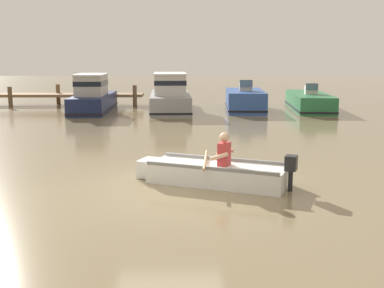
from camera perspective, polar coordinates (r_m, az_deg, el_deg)
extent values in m
plane|color=#7A6B4C|center=(10.36, -2.87, -5.62)|extent=(120.00, 120.00, 0.00)
cube|color=brown|center=(29.27, -16.01, 5.63)|extent=(10.30, 1.50, 0.16)
cylinder|color=brown|center=(29.32, -20.86, 5.30)|extent=(0.24, 0.24, 1.13)
cylinder|color=brown|center=(29.95, -15.67, 5.74)|extent=(0.24, 0.24, 1.18)
cylinder|color=brown|center=(28.06, -11.67, 5.55)|extent=(0.24, 0.24, 1.12)
cylinder|color=brown|center=(27.71, -6.83, 5.73)|extent=(0.24, 0.24, 1.21)
cube|color=white|center=(10.89, 3.07, -3.62)|extent=(3.29, 2.20, 0.44)
cube|color=white|center=(11.54, -5.11, -2.84)|extent=(0.60, 0.71, 0.42)
cube|color=gray|center=(10.37, 2.18, -2.92)|extent=(2.84, 1.23, 0.08)
cube|color=gray|center=(11.31, 3.91, -1.80)|extent=(2.84, 1.23, 0.08)
cube|color=white|center=(10.82, 3.58, -2.74)|extent=(0.65, 1.04, 0.06)
cylinder|color=black|center=(10.49, 11.66, -4.09)|extent=(0.13, 0.13, 0.54)
cube|color=black|center=(10.41, 11.73, -2.23)|extent=(0.33, 0.35, 0.32)
cube|color=#B23333|center=(10.74, 3.85, -1.20)|extent=(0.33, 0.40, 0.52)
sphere|color=tan|center=(10.67, 3.88, 0.80)|extent=(0.22, 0.22, 0.22)
cylinder|color=tan|center=(10.56, 3.23, -1.51)|extent=(0.43, 0.25, 0.23)
cylinder|color=tan|center=(10.97, 3.95, -1.07)|extent=(0.43, 0.25, 0.23)
cylinder|color=tan|center=(11.08, 1.61, -1.88)|extent=(0.21, 2.00, 0.06)
cube|color=#19234C|center=(25.63, -11.64, 4.83)|extent=(1.78, 5.61, 0.88)
cube|color=black|center=(25.66, -11.62, 4.20)|extent=(1.82, 5.65, 0.10)
cube|color=#B2ADA3|center=(25.06, -11.92, 6.85)|extent=(1.37, 2.36, 1.01)
cube|color=black|center=(25.06, -11.93, 7.14)|extent=(1.40, 2.39, 0.24)
cube|color=white|center=(25.04, -11.97, 8.10)|extent=(1.44, 2.48, 0.08)
cube|color=gray|center=(25.79, -2.63, 5.08)|extent=(2.29, 6.52, 0.89)
cube|color=black|center=(25.82, -2.63, 4.44)|extent=(2.33, 6.56, 0.10)
cube|color=beige|center=(25.14, -2.64, 7.13)|extent=(1.69, 2.77, 1.02)
cube|color=black|center=(25.14, -2.64, 7.42)|extent=(1.72, 2.80, 0.24)
cube|color=white|center=(25.12, -2.65, 8.39)|extent=(1.77, 2.91, 0.08)
cube|color=#2D519E|center=(25.64, 6.33, 5.19)|extent=(2.13, 4.61, 1.06)
cube|color=black|center=(25.68, 6.31, 4.42)|extent=(2.17, 4.65, 0.10)
cube|color=#B2ADA3|center=(25.25, 6.42, 6.82)|extent=(0.69, 0.53, 0.44)
cube|color=slate|center=(24.98, 6.47, 7.19)|extent=(0.67, 0.07, 0.36)
cube|color=#287042|center=(26.71, 13.78, 4.96)|extent=(2.32, 6.08, 0.87)
cube|color=black|center=(26.74, 13.75, 4.35)|extent=(2.36, 6.13, 0.10)
cube|color=beige|center=(26.22, 14.00, 6.28)|extent=(0.68, 0.55, 0.44)
cube|color=slate|center=(25.95, 14.12, 6.64)|extent=(0.64, 0.09, 0.36)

